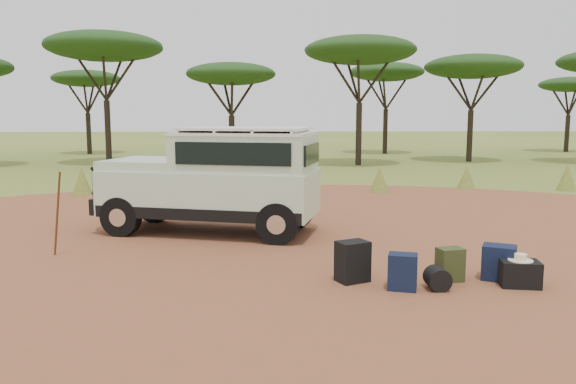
{
  "coord_description": "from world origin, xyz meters",
  "views": [
    {
      "loc": [
        -0.69,
        -8.62,
        2.4
      ],
      "look_at": [
        -0.18,
        1.43,
        1.0
      ],
      "focal_mm": 35.0,
      "sensor_mm": 36.0,
      "label": 1
    }
  ],
  "objects_px": {
    "backpack_navy": "(403,272)",
    "duffel_navy": "(499,263)",
    "walking_staff": "(57,214)",
    "safari_vehicle": "(217,182)",
    "backpack_black": "(353,262)",
    "hard_case": "(520,274)",
    "backpack_olive": "(450,265)"
  },
  "relations": [
    {
      "from": "walking_staff",
      "to": "backpack_olive",
      "type": "height_order",
      "value": "walking_staff"
    },
    {
      "from": "walking_staff",
      "to": "backpack_navy",
      "type": "relative_size",
      "value": 2.93
    },
    {
      "from": "walking_staff",
      "to": "backpack_black",
      "type": "bearing_deg",
      "value": -68.31
    },
    {
      "from": "duffel_navy",
      "to": "safari_vehicle",
      "type": "bearing_deg",
      "value": 168.03
    },
    {
      "from": "backpack_olive",
      "to": "duffel_navy",
      "type": "height_order",
      "value": "duffel_navy"
    },
    {
      "from": "backpack_olive",
      "to": "hard_case",
      "type": "relative_size",
      "value": 0.94
    },
    {
      "from": "duffel_navy",
      "to": "hard_case",
      "type": "height_order",
      "value": "duffel_navy"
    },
    {
      "from": "safari_vehicle",
      "to": "duffel_navy",
      "type": "height_order",
      "value": "safari_vehicle"
    },
    {
      "from": "backpack_olive",
      "to": "hard_case",
      "type": "distance_m",
      "value": 0.94
    },
    {
      "from": "safari_vehicle",
      "to": "backpack_black",
      "type": "distance_m",
      "value": 4.21
    },
    {
      "from": "backpack_olive",
      "to": "safari_vehicle",
      "type": "bearing_deg",
      "value": 123.25
    },
    {
      "from": "backpack_olive",
      "to": "backpack_black",
      "type": "bearing_deg",
      "value": 165.94
    },
    {
      "from": "duffel_navy",
      "to": "hard_case",
      "type": "xyz_separation_m",
      "value": [
        0.16,
        -0.32,
        -0.07
      ]
    },
    {
      "from": "backpack_olive",
      "to": "hard_case",
      "type": "height_order",
      "value": "backpack_olive"
    },
    {
      "from": "walking_staff",
      "to": "safari_vehicle",
      "type": "bearing_deg",
      "value": -12.89
    },
    {
      "from": "duffel_navy",
      "to": "backpack_navy",
      "type": "bearing_deg",
      "value": -138.19
    },
    {
      "from": "hard_case",
      "to": "backpack_black",
      "type": "bearing_deg",
      "value": -178.3
    },
    {
      "from": "safari_vehicle",
      "to": "backpack_olive",
      "type": "distance_m",
      "value": 5.13
    },
    {
      "from": "walking_staff",
      "to": "backpack_olive",
      "type": "bearing_deg",
      "value": -64.51
    },
    {
      "from": "walking_staff",
      "to": "hard_case",
      "type": "relative_size",
      "value": 2.84
    },
    {
      "from": "safari_vehicle",
      "to": "backpack_black",
      "type": "bearing_deg",
      "value": -42.36
    },
    {
      "from": "walking_staff",
      "to": "duffel_navy",
      "type": "xyz_separation_m",
      "value": [
        6.87,
        -1.72,
        -0.47
      ]
    },
    {
      "from": "walking_staff",
      "to": "backpack_navy",
      "type": "distance_m",
      "value": 5.77
    },
    {
      "from": "walking_staff",
      "to": "hard_case",
      "type": "xyz_separation_m",
      "value": [
        7.03,
        -2.04,
        -0.55
      ]
    },
    {
      "from": "safari_vehicle",
      "to": "backpack_olive",
      "type": "bearing_deg",
      "value": -29.05
    },
    {
      "from": "walking_staff",
      "to": "hard_case",
      "type": "height_order",
      "value": "walking_staff"
    },
    {
      "from": "backpack_navy",
      "to": "duffel_navy",
      "type": "height_order",
      "value": "duffel_navy"
    },
    {
      "from": "walking_staff",
      "to": "backpack_black",
      "type": "height_order",
      "value": "walking_staff"
    },
    {
      "from": "backpack_black",
      "to": "walking_staff",
      "type": "bearing_deg",
      "value": 136.0
    },
    {
      "from": "walking_staff",
      "to": "duffel_navy",
      "type": "bearing_deg",
      "value": -62.69
    },
    {
      "from": "walking_staff",
      "to": "backpack_olive",
      "type": "relative_size",
      "value": 3.02
    },
    {
      "from": "backpack_black",
      "to": "duffel_navy",
      "type": "distance_m",
      "value": 2.14
    }
  ]
}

